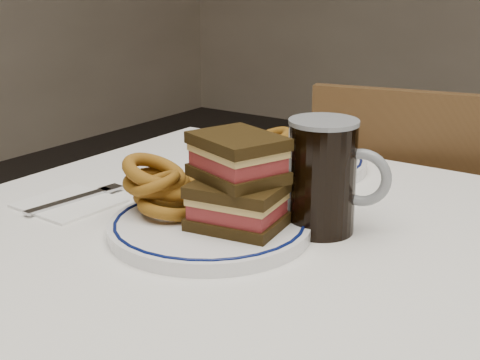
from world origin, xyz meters
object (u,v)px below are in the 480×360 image
Objects in this scene: chair_far at (414,267)px; reuben_sandwich at (238,181)px; main_plate at (210,226)px; beer_mug at (324,175)px; far_plate at (285,162)px.

reuben_sandwich is at bearing -92.41° from chair_far.
main_plate is 0.16m from beer_mug.
reuben_sandwich is at bearing -134.37° from beer_mug.
reuben_sandwich reaches higher than far_plate.
main_plate is 0.95× the size of far_plate.
far_plate is (-0.14, -0.32, 0.29)m from chair_far.
beer_mug is 0.54× the size of far_plate.
main_plate is at bearing -161.14° from reuben_sandwich.
beer_mug is (0.12, 0.09, 0.07)m from main_plate.
chair_far is 3.28× the size of main_plate.
reuben_sandwich reaches higher than main_plate.
chair_far reaches higher than far_plate.
chair_far is at bearing 84.38° from main_plate.
far_plate is at bearing 109.91° from reuben_sandwich.
beer_mug is (0.05, -0.54, 0.35)m from chair_far.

